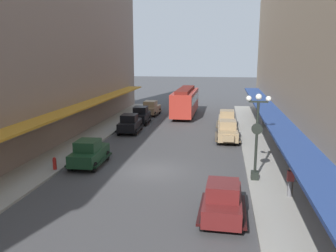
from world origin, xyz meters
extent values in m
plane|color=#424244|center=(0.00, 0.00, 0.00)|extent=(200.00, 200.00, 0.00)
cube|color=#99968E|center=(-7.50, 0.00, 0.07)|extent=(3.00, 60.00, 0.15)
cube|color=#99968E|center=(7.50, 0.00, 0.07)|extent=(3.00, 60.00, 0.15)
cube|color=orange|center=(-8.10, 0.00, 3.00)|extent=(1.80, 54.00, 0.16)
cube|color=gray|center=(10.25, 0.00, 9.94)|extent=(2.50, 60.00, 19.88)
cube|color=navy|center=(8.10, 0.00, 3.00)|extent=(1.80, 54.00, 0.16)
cube|color=#997F5B|center=(4.85, 8.78, 0.74)|extent=(1.80, 3.94, 0.80)
cube|color=#997F5B|center=(4.84, 9.03, 1.49)|extent=(1.48, 1.73, 0.70)
cube|color=#8C9EA8|center=(4.84, 9.03, 1.49)|extent=(1.41, 1.70, 0.42)
cube|color=#997F5B|center=(4.90, 6.65, 0.79)|extent=(0.94, 0.38, 0.52)
cube|color=#4C3F2D|center=(5.80, 8.80, 0.42)|extent=(0.33, 3.51, 0.12)
cube|color=#4C3F2D|center=(3.90, 8.76, 0.42)|extent=(0.33, 3.51, 0.12)
cylinder|color=black|center=(5.69, 7.44, 0.34)|extent=(0.24, 0.69, 0.68)
cylinder|color=black|center=(4.07, 7.40, 0.34)|extent=(0.24, 0.69, 0.68)
cylinder|color=black|center=(5.62, 10.16, 0.34)|extent=(0.24, 0.69, 0.68)
cylinder|color=black|center=(4.01, 10.13, 0.34)|extent=(0.24, 0.69, 0.68)
cube|color=black|center=(-4.67, 15.72, 0.74)|extent=(1.85, 3.96, 0.80)
cube|color=black|center=(-4.68, 15.97, 1.49)|extent=(1.50, 1.75, 0.70)
cube|color=#8C9EA8|center=(-4.68, 15.97, 1.49)|extent=(1.43, 1.72, 0.42)
cube|color=black|center=(-4.59, 13.59, 0.79)|extent=(0.95, 0.40, 0.52)
cube|color=black|center=(-3.72, 15.76, 0.42)|extent=(0.37, 3.52, 0.12)
cube|color=black|center=(-5.62, 15.68, 0.42)|extent=(0.37, 3.52, 0.12)
cylinder|color=black|center=(-3.81, 14.39, 0.34)|extent=(0.25, 0.69, 0.68)
cylinder|color=black|center=(-5.43, 14.33, 0.34)|extent=(0.25, 0.69, 0.68)
cylinder|color=black|center=(-3.92, 17.11, 0.34)|extent=(0.25, 0.69, 0.68)
cylinder|color=black|center=(-5.53, 17.05, 0.34)|extent=(0.25, 0.69, 0.68)
cube|color=#997F5B|center=(4.81, 14.54, 0.74)|extent=(1.71, 3.90, 0.80)
cube|color=#997F5B|center=(4.81, 14.79, 1.49)|extent=(1.44, 1.70, 0.70)
cube|color=#8C9EA8|center=(4.81, 14.79, 1.49)|extent=(1.37, 1.67, 0.42)
cube|color=#997F5B|center=(4.81, 12.41, 0.79)|extent=(0.94, 0.36, 0.52)
cube|color=#4C3F2D|center=(5.76, 14.53, 0.42)|extent=(0.25, 3.51, 0.12)
cube|color=#4C3F2D|center=(3.86, 14.54, 0.42)|extent=(0.25, 3.51, 0.12)
cylinder|color=black|center=(5.62, 13.17, 0.34)|extent=(0.22, 0.68, 0.68)
cylinder|color=black|center=(4.00, 13.17, 0.34)|extent=(0.22, 0.68, 0.68)
cylinder|color=black|center=(5.62, 15.90, 0.34)|extent=(0.22, 0.68, 0.68)
cylinder|color=black|center=(4.01, 15.90, 0.34)|extent=(0.22, 0.68, 0.68)
cube|color=#997F5B|center=(-4.61, 21.19, 0.74)|extent=(1.86, 3.97, 0.80)
cube|color=#997F5B|center=(-4.62, 20.94, 1.49)|extent=(1.51, 1.76, 0.70)
cube|color=#8C9EA8|center=(-4.62, 20.94, 1.49)|extent=(1.44, 1.72, 0.42)
cube|color=#997F5B|center=(-4.52, 23.32, 0.79)|extent=(0.95, 0.40, 0.52)
cube|color=#4C3F2D|center=(-5.56, 21.23, 0.42)|extent=(0.39, 3.52, 0.12)
cube|color=#4C3F2D|center=(-3.66, 21.15, 0.42)|extent=(0.39, 3.52, 0.12)
cylinder|color=black|center=(-5.36, 22.59, 0.34)|extent=(0.25, 0.69, 0.68)
cylinder|color=black|center=(-3.74, 22.52, 0.34)|extent=(0.25, 0.69, 0.68)
cylinder|color=black|center=(-5.47, 19.86, 0.34)|extent=(0.25, 0.69, 0.68)
cylinder|color=black|center=(-3.86, 19.79, 0.34)|extent=(0.25, 0.69, 0.68)
cube|color=black|center=(-4.58, 10.99, 0.74)|extent=(1.89, 3.98, 0.80)
cube|color=black|center=(-4.56, 10.74, 1.49)|extent=(1.52, 1.77, 0.70)
cube|color=#8C9EA8|center=(-4.56, 10.74, 1.49)|extent=(1.45, 1.73, 0.42)
cube|color=black|center=(-4.68, 13.11, 0.79)|extent=(0.95, 0.41, 0.52)
cube|color=black|center=(-5.53, 10.94, 0.42)|extent=(0.41, 3.52, 0.12)
cube|color=black|center=(-3.63, 11.03, 0.42)|extent=(0.41, 3.52, 0.12)
cylinder|color=black|center=(-5.45, 12.31, 0.34)|extent=(0.25, 0.69, 0.68)
cylinder|color=black|center=(-3.84, 12.39, 0.34)|extent=(0.25, 0.69, 0.68)
cylinder|color=black|center=(-5.32, 9.58, 0.34)|extent=(0.25, 0.69, 0.68)
cylinder|color=black|center=(-3.70, 9.66, 0.34)|extent=(0.25, 0.69, 0.68)
cube|color=#193D23|center=(-4.59, 0.43, 0.74)|extent=(1.81, 3.94, 0.80)
cube|color=#193D23|center=(-4.58, 0.18, 1.49)|extent=(1.49, 1.74, 0.70)
cube|color=#8C9EA8|center=(-4.58, 0.18, 1.49)|extent=(1.41, 1.70, 0.42)
cube|color=#193D23|center=(-4.65, 2.56, 0.79)|extent=(0.94, 0.39, 0.52)
cube|color=black|center=(-5.54, 0.41, 0.42)|extent=(0.34, 3.52, 0.12)
cube|color=black|center=(-3.64, 0.46, 0.42)|extent=(0.34, 3.52, 0.12)
cylinder|color=black|center=(-5.43, 1.77, 0.34)|extent=(0.24, 0.69, 0.68)
cylinder|color=black|center=(-3.82, 1.82, 0.34)|extent=(0.24, 0.69, 0.68)
cylinder|color=black|center=(-5.36, -0.95, 0.34)|extent=(0.24, 0.69, 0.68)
cylinder|color=black|center=(-3.75, -0.91, 0.34)|extent=(0.24, 0.69, 0.68)
cube|color=#591919|center=(4.52, -6.18, 0.74)|extent=(1.79, 3.94, 0.80)
cube|color=#591919|center=(4.51, -6.43, 1.49)|extent=(1.48, 1.73, 0.70)
cube|color=#8C9EA8|center=(4.51, -6.43, 1.49)|extent=(1.41, 1.70, 0.42)
cube|color=#591919|center=(4.57, -4.05, 0.79)|extent=(0.94, 0.38, 0.52)
cube|color=black|center=(3.57, -6.16, 0.42)|extent=(0.32, 3.51, 0.12)
cube|color=black|center=(5.47, -6.21, 0.42)|extent=(0.32, 3.51, 0.12)
cylinder|color=black|center=(3.74, -4.80, 0.34)|extent=(0.24, 0.69, 0.68)
cylinder|color=black|center=(5.36, -4.84, 0.34)|extent=(0.24, 0.69, 0.68)
cylinder|color=black|center=(3.68, -7.53, 0.34)|extent=(0.24, 0.69, 0.68)
cylinder|color=black|center=(5.29, -7.57, 0.34)|extent=(0.24, 0.69, 0.68)
cube|color=#A52D23|center=(-0.29, 21.31, 1.75)|extent=(2.56, 9.61, 2.70)
cube|color=#5B1913|center=(-0.29, 21.31, 3.28)|extent=(1.55, 8.65, 0.36)
cube|color=#8C9EA8|center=(-0.29, 21.31, 2.22)|extent=(2.58, 8.85, 0.95)
cube|color=black|center=(-0.27, 24.19, 0.20)|extent=(2.01, 1.21, 0.40)
cube|color=black|center=(-0.30, 18.43, 0.20)|extent=(2.01, 1.21, 0.40)
cube|color=black|center=(6.40, -1.03, 0.40)|extent=(0.44, 0.44, 0.50)
cylinder|color=black|center=(6.40, -1.03, 2.75)|extent=(0.16, 0.16, 4.20)
cube|color=black|center=(6.40, -1.03, 4.85)|extent=(1.10, 0.10, 0.10)
sphere|color=white|center=(5.85, -1.03, 5.03)|extent=(0.32, 0.32, 0.32)
sphere|color=white|center=(6.95, -1.03, 5.03)|extent=(0.32, 0.32, 0.32)
sphere|color=white|center=(6.40, -1.03, 5.13)|extent=(0.36, 0.36, 0.36)
cylinder|color=black|center=(6.40, -1.03, 3.25)|extent=(0.64, 0.18, 0.64)
cylinder|color=silver|center=(6.40, -0.93, 3.25)|extent=(0.56, 0.02, 0.56)
cylinder|color=#B21E19|center=(-6.35, -1.19, 0.50)|extent=(0.24, 0.24, 0.70)
sphere|color=#B21E19|center=(-6.35, -1.19, 0.87)|extent=(0.20, 0.20, 0.20)
cylinder|color=slate|center=(8.01, -3.38, 0.57)|extent=(0.24, 0.24, 0.85)
cube|color=maroon|center=(8.01, -3.38, 1.28)|extent=(0.36, 0.22, 0.56)
sphere|color=tan|center=(8.01, -3.38, 1.68)|extent=(0.22, 0.22, 0.22)
cylinder|color=black|center=(8.01, -3.38, 1.80)|extent=(0.28, 0.28, 0.04)
cylinder|color=slate|center=(8.47, 15.22, 0.57)|extent=(0.24, 0.24, 0.85)
cube|color=#26262D|center=(8.47, 15.22, 1.28)|extent=(0.36, 0.22, 0.56)
sphere|color=tan|center=(8.47, 15.22, 1.68)|extent=(0.22, 0.22, 0.22)
cylinder|color=black|center=(8.47, 15.22, 1.80)|extent=(0.28, 0.28, 0.04)
cylinder|color=#4C4238|center=(8.05, -3.35, 0.57)|extent=(0.24, 0.24, 0.85)
cube|color=#3F598C|center=(8.05, -3.35, 1.28)|extent=(0.36, 0.22, 0.56)
sphere|color=#9E7051|center=(8.05, -3.35, 1.68)|extent=(0.22, 0.22, 0.22)
cylinder|color=black|center=(8.05, -3.35, 1.80)|extent=(0.28, 0.28, 0.04)
camera|label=1|loc=(4.41, -21.60, 7.51)|focal=37.44mm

